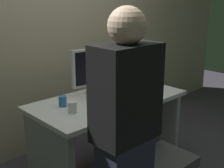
% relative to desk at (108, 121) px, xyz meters
% --- Properties ---
extents(ground_plane, '(9.00, 9.00, 0.00)m').
position_rel_desk_xyz_m(ground_plane, '(0.00, 0.00, -0.52)').
color(ground_plane, '#3D3842').
extents(wall_back, '(6.40, 0.10, 3.00)m').
position_rel_desk_xyz_m(wall_back, '(0.00, 0.88, 0.98)').
color(wall_back, tan).
rests_on(wall_back, ground).
extents(desk, '(1.48, 0.75, 0.75)m').
position_rel_desk_xyz_m(desk, '(0.00, 0.00, 0.00)').
color(desk, white).
rests_on(desk, ground).
extents(office_chair, '(0.52, 0.52, 0.94)m').
position_rel_desk_xyz_m(office_chair, '(-0.14, -0.68, -0.09)').
color(office_chair, black).
rests_on(office_chair, ground).
extents(person_at_desk, '(0.40, 0.24, 1.64)m').
position_rel_desk_xyz_m(person_at_desk, '(-0.62, -0.83, 0.32)').
color(person_at_desk, '#262838').
rests_on(person_at_desk, ground).
extents(monitor, '(0.54, 0.16, 0.46)m').
position_rel_desk_xyz_m(monitor, '(0.02, 0.18, 0.49)').
color(monitor, silver).
rests_on(monitor, desk).
extents(keyboard, '(0.44, 0.16, 0.02)m').
position_rel_desk_xyz_m(keyboard, '(-0.01, -0.13, 0.24)').
color(keyboard, white).
rests_on(keyboard, desk).
extents(mouse, '(0.06, 0.10, 0.03)m').
position_rel_desk_xyz_m(mouse, '(0.30, -0.14, 0.25)').
color(mouse, white).
rests_on(mouse, desk).
extents(cup_near_keyboard, '(0.08, 0.08, 0.10)m').
position_rel_desk_xyz_m(cup_near_keyboard, '(-0.47, -0.07, 0.28)').
color(cup_near_keyboard, white).
rests_on(cup_near_keyboard, desk).
extents(cup_by_monitor, '(0.07, 0.07, 0.09)m').
position_rel_desk_xyz_m(cup_by_monitor, '(-0.44, 0.11, 0.28)').
color(cup_by_monitor, '#3372B2').
rests_on(cup_by_monitor, desk).
extents(book_stack, '(0.23, 0.20, 0.18)m').
position_rel_desk_xyz_m(book_stack, '(0.43, 0.07, 0.33)').
color(book_stack, '#3359A5').
rests_on(book_stack, desk).
extents(cell_phone, '(0.10, 0.16, 0.01)m').
position_rel_desk_xyz_m(cell_phone, '(0.51, -0.14, 0.24)').
color(cell_phone, black).
rests_on(cell_phone, desk).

